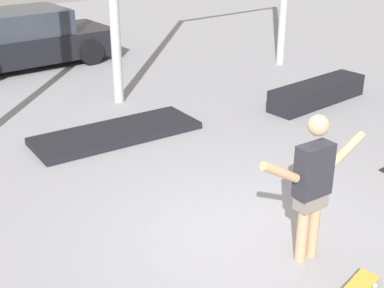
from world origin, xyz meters
name	(u,v)px	position (x,y,z in m)	size (l,w,h in m)	color
ground_plane	(254,239)	(0.00, 0.00, 0.00)	(36.00, 36.00, 0.00)	gray
skateboarder	(313,182)	(0.19, -0.62, 0.96)	(1.48, 0.24, 1.72)	tan
grind_box	(317,93)	(4.48, 2.76, 0.22)	(2.40, 0.59, 0.44)	black
manual_pad	(117,133)	(0.36, 3.78, 0.06)	(2.89, 1.06, 0.12)	black
parked_car_black	(22,40)	(0.94, 9.22, 0.67)	(4.38, 2.06, 1.40)	black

